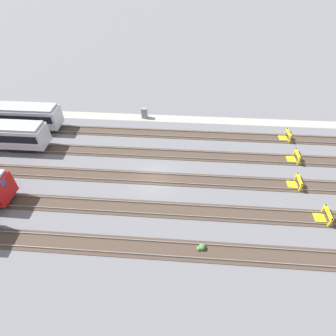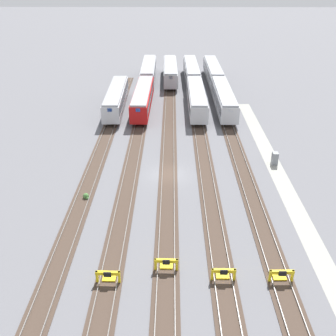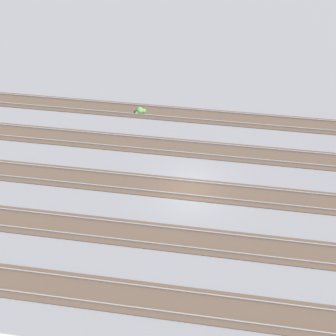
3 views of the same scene
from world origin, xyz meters
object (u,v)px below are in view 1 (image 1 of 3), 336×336
Objects in this scene: bumper_stop_nearest_track at (286,136)px; electrical_cabinet at (144,113)px; bumper_stop_far_inner_track at (324,216)px; weed_clump at (201,247)px; bumper_stop_near_inner_track at (295,157)px; bumper_stop_middle_track at (296,182)px.

electrical_cabinet is (20.75, -4.30, 0.29)m from bumper_stop_nearest_track.
bumper_stop_far_inner_track reaches higher than weed_clump.
bumper_stop_far_inner_track is at bearing 92.24° from bumper_stop_near_inner_track.
bumper_stop_near_inner_track is 18.29m from weed_clump.
bumper_stop_far_inner_track is 27.83m from electrical_cabinet.
bumper_stop_nearest_track is 1.25× the size of electrical_cabinet.
electrical_cabinet is at bearing -23.43° from bumper_stop_near_inner_track.
electrical_cabinet is (21.01, -18.25, 0.29)m from bumper_stop_far_inner_track.
bumper_stop_middle_track is 4.89m from bumper_stop_far_inner_track.
bumper_stop_nearest_track is 9.38m from bumper_stop_middle_track.
bumper_stop_near_inner_track is at bearing -103.79° from bumper_stop_middle_track.
bumper_stop_nearest_track and bumper_stop_near_inner_track have the same top height.
bumper_stop_near_inner_track is 2.18× the size of weed_clump.
bumper_stop_middle_track is 23.78m from electrical_cabinet.
bumper_stop_near_inner_track is 22.50m from electrical_cabinet.
electrical_cabinet is 1.74× the size of weed_clump.
bumper_stop_far_inner_track is 13.28m from weed_clump.
bumper_stop_near_inner_track is at bearing -131.81° from weed_clump.
bumper_stop_nearest_track is 4.65m from bumper_stop_near_inner_track.
bumper_stop_near_inner_track is (0.11, 4.65, 0.00)m from bumper_stop_nearest_track.
bumper_stop_far_inner_track is at bearing 107.92° from bumper_stop_middle_track.
bumper_stop_near_inner_track is 1.00× the size of bumper_stop_middle_track.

